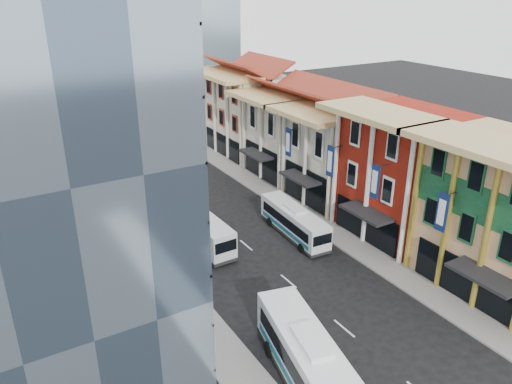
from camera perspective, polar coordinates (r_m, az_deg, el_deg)
sidewalk_right at (r=50.72m, az=7.25°, el=-3.59°), size 3.00×90.00×0.15m
sidewalk_left at (r=43.51m, az=-11.03°, el=-8.68°), size 3.00×90.00×0.15m
shophouse_red at (r=48.53m, az=16.37°, el=2.00°), size 8.00×10.00×12.00m
shophouse_cream_near at (r=55.29m, az=9.20°, el=4.11°), size 8.00×9.00×10.00m
shophouse_cream_mid at (r=62.10m, az=3.92°, el=6.45°), size 8.00×9.00×10.00m
shophouse_cream_far at (r=70.55m, az=-0.95°, el=8.94°), size 8.00×12.00×11.00m
office_tower at (r=33.42m, az=-25.00°, el=7.70°), size 12.00×26.00×30.00m
office_block_far at (r=57.70m, az=-25.66°, el=4.99°), size 10.00×18.00×14.00m
bus_left_near at (r=31.09m, az=6.25°, el=-18.98°), size 5.15×12.04×3.76m
bus_left_far at (r=46.52m, az=-6.47°, el=-3.98°), size 2.64×10.20×3.25m
bus_right at (r=47.65m, az=4.38°, el=-3.34°), size 2.84×9.68×3.07m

